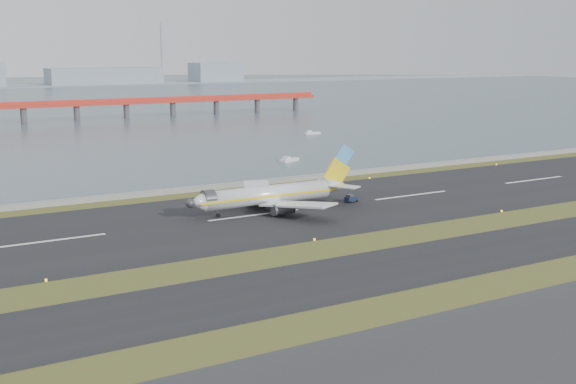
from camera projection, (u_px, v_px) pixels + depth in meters
ground at (339, 251)px, 118.12m from camera, size 1000.00×1000.00×0.00m
taxiway_strip at (384, 270)px, 107.92m from camera, size 1000.00×18.00×0.10m
runway_strip at (254, 215)px, 143.59m from camera, size 1000.00×45.00×0.10m
seawall at (195, 189)px, 168.98m from camera, size 1000.00×2.50×1.00m
red_pier at (76, 105)px, 338.88m from camera, size 260.00×5.00×10.20m
airliner at (274, 194)px, 147.32m from camera, size 38.52×32.89×12.80m
pushback_tug at (351, 199)px, 155.88m from camera, size 2.92×1.96×1.75m
workboat_near at (289, 160)px, 213.59m from camera, size 7.38×4.88×1.72m
workboat_far at (312, 133)px, 284.04m from camera, size 6.64×2.28×1.60m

